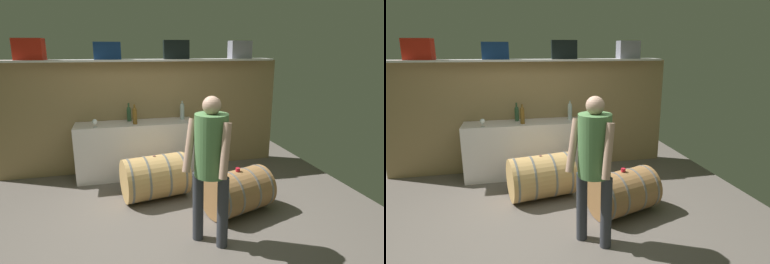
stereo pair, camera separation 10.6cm
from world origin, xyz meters
The scene contains 16 objects.
ground_plane centered at (0.00, 0.57, -0.01)m, with size 6.12×7.74×0.02m, color #635B54.
back_wall_panel centered at (0.00, 2.27, 0.96)m, with size 4.92×0.10×1.93m, color #9A7F53.
high_shelf_board centered at (0.00, 2.12, 1.94)m, with size 4.53×0.40×0.03m, color silver.
toolcase_red centered at (-1.70, 2.12, 2.12)m, with size 0.42×0.24×0.32m, color red.
toolcase_navy centered at (-0.56, 2.12, 2.10)m, with size 0.42×0.19×0.27m, color navy.
toolcase_black centered at (0.57, 2.12, 2.11)m, with size 0.42×0.23×0.31m, color black.
toolcase_grey centered at (1.71, 2.12, 2.11)m, with size 0.37×0.23×0.30m, color gray.
work_cabinet centered at (-0.18, 1.94, 0.47)m, with size 1.96×0.54×0.93m, color white.
wine_bottle_green centered at (-0.27, 2.08, 1.07)m, with size 0.07×0.07×0.31m.
wine_bottle_amber centered at (-0.19, 1.84, 1.08)m, with size 0.07×0.07×0.32m.
wine_bottle_clear centered at (0.64, 2.01, 1.08)m, with size 0.08×0.08×0.33m.
wine_glass centered at (-0.81, 1.76, 1.02)m, with size 0.08×0.08×0.13m.
wine_barrel_near centered at (1.03, 0.32, 0.29)m, with size 0.99×0.82×0.59m.
wine_barrel_far centered at (0.01, 1.01, 0.32)m, with size 1.00×0.78×0.65m.
tasting_cup centered at (1.01, 0.32, 0.61)m, with size 0.06×0.06×0.04m, color red.
winemaker_pouring centered at (0.46, -0.26, 1.03)m, with size 0.51×0.48×1.67m.
Camera 2 is at (-0.38, -3.30, 2.13)m, focal length 29.56 mm.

